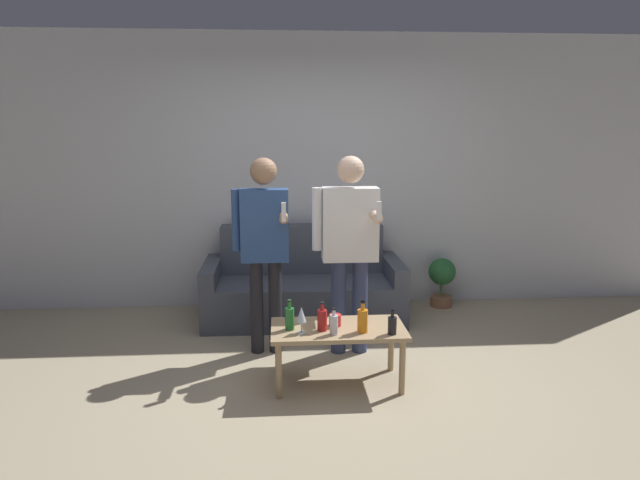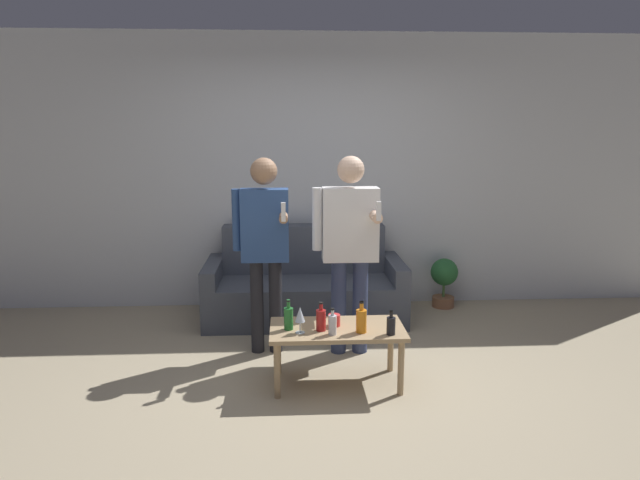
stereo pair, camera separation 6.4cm
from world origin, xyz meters
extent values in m
plane|color=tan|center=(0.00, 0.00, 0.00)|extent=(16.00, 16.00, 0.00)
cube|color=silver|center=(0.00, 2.10, 1.35)|extent=(8.00, 0.06, 2.70)
cube|color=#474C56|center=(-0.08, 1.47, 0.19)|extent=(1.58, 0.60, 0.39)
cube|color=#474C56|center=(-0.08, 1.89, 0.43)|extent=(1.58, 0.23, 0.86)
cube|color=#474C56|center=(-0.93, 1.59, 0.28)|extent=(0.14, 0.84, 0.56)
cube|color=#474C56|center=(0.78, 1.59, 0.28)|extent=(0.14, 0.84, 0.56)
cube|color=tan|center=(0.11, 0.17, 0.41)|extent=(0.94, 0.49, 0.03)
cylinder|color=tan|center=(-0.31, -0.02, 0.20)|extent=(0.04, 0.04, 0.39)
cylinder|color=tan|center=(0.53, -0.02, 0.20)|extent=(0.04, 0.04, 0.39)
cylinder|color=tan|center=(-0.31, 0.37, 0.20)|extent=(0.04, 0.04, 0.39)
cylinder|color=tan|center=(0.53, 0.37, 0.20)|extent=(0.04, 0.04, 0.39)
cylinder|color=black|center=(0.46, 0.02, 0.48)|extent=(0.06, 0.06, 0.12)
cylinder|color=black|center=(0.46, 0.02, 0.57)|extent=(0.02, 0.02, 0.05)
cylinder|color=black|center=(0.46, 0.02, 0.58)|extent=(0.03, 0.03, 0.01)
cylinder|color=orange|center=(0.27, 0.07, 0.50)|extent=(0.07, 0.07, 0.16)
cylinder|color=orange|center=(0.27, 0.07, 0.61)|extent=(0.03, 0.03, 0.06)
cylinder|color=black|center=(0.27, 0.07, 0.64)|extent=(0.03, 0.03, 0.01)
cylinder|color=#B21E1E|center=(-0.01, 0.12, 0.50)|extent=(0.07, 0.07, 0.15)
cylinder|color=#B21E1E|center=(-0.01, 0.12, 0.60)|extent=(0.03, 0.03, 0.06)
cylinder|color=black|center=(-0.01, 0.12, 0.62)|extent=(0.03, 0.03, 0.01)
cylinder|color=silver|center=(0.07, 0.04, 0.49)|extent=(0.06, 0.06, 0.13)
cylinder|color=silver|center=(0.07, 0.04, 0.58)|extent=(0.02, 0.02, 0.05)
cylinder|color=black|center=(0.07, 0.04, 0.60)|extent=(0.02, 0.02, 0.01)
cylinder|color=#23752D|center=(-0.23, 0.15, 0.50)|extent=(0.06, 0.06, 0.15)
cylinder|color=#23752D|center=(-0.23, 0.15, 0.61)|extent=(0.02, 0.02, 0.06)
cylinder|color=black|center=(-0.23, 0.15, 0.63)|extent=(0.03, 0.03, 0.01)
cylinder|color=silver|center=(-0.15, 0.08, 0.42)|extent=(0.07, 0.07, 0.01)
cylinder|color=silver|center=(-0.15, 0.08, 0.47)|extent=(0.01, 0.01, 0.08)
cone|color=silver|center=(-0.15, 0.08, 0.56)|extent=(0.07, 0.07, 0.10)
cylinder|color=red|center=(0.09, 0.21, 0.46)|extent=(0.09, 0.09, 0.08)
cylinder|color=#232328|center=(-0.48, 0.80, 0.38)|extent=(0.10, 0.10, 0.76)
cylinder|color=#232328|center=(-0.33, 0.80, 0.38)|extent=(0.10, 0.10, 0.76)
cube|color=#2D4C84|center=(-0.41, 0.80, 1.05)|extent=(0.37, 0.16, 0.57)
sphere|color=#9E7556|center=(-0.41, 0.80, 1.47)|extent=(0.21, 0.21, 0.21)
cylinder|color=#2D4C84|center=(-0.63, 0.80, 1.09)|extent=(0.07, 0.07, 0.49)
cylinder|color=#9E7556|center=(-0.26, 0.68, 1.13)|extent=(0.07, 0.25, 0.07)
cube|color=white|center=(-0.26, 0.52, 1.19)|extent=(0.03, 0.03, 0.14)
cylinder|color=navy|center=(0.17, 0.76, 0.38)|extent=(0.12, 0.12, 0.77)
cylinder|color=navy|center=(0.35, 0.76, 0.38)|extent=(0.12, 0.12, 0.77)
cube|color=white|center=(0.26, 0.76, 1.06)|extent=(0.43, 0.19, 0.58)
sphere|color=beige|center=(0.26, 0.76, 1.48)|extent=(0.21, 0.21, 0.21)
cylinder|color=white|center=(0.00, 0.76, 1.10)|extent=(0.08, 0.08, 0.49)
cylinder|color=beige|center=(0.43, 0.62, 1.14)|extent=(0.08, 0.27, 0.08)
cube|color=white|center=(0.43, 0.46, 1.20)|extent=(0.03, 0.03, 0.14)
cylinder|color=#936042|center=(1.34, 1.88, 0.05)|extent=(0.22, 0.22, 0.10)
cylinder|color=#476B38|center=(1.34, 1.88, 0.19)|extent=(0.03, 0.03, 0.16)
sphere|color=#286633|center=(1.34, 1.88, 0.36)|extent=(0.27, 0.27, 0.27)
camera|label=1|loc=(-0.29, -3.61, 1.81)|focal=32.00mm
camera|label=2|loc=(-0.22, -3.61, 1.81)|focal=32.00mm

